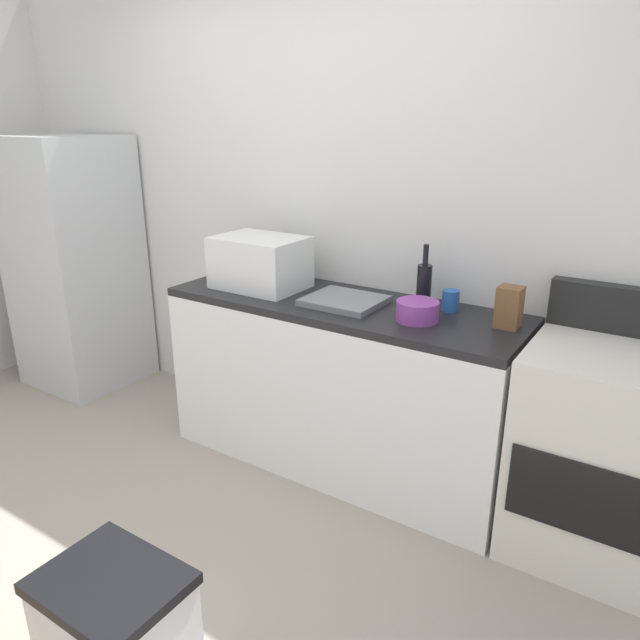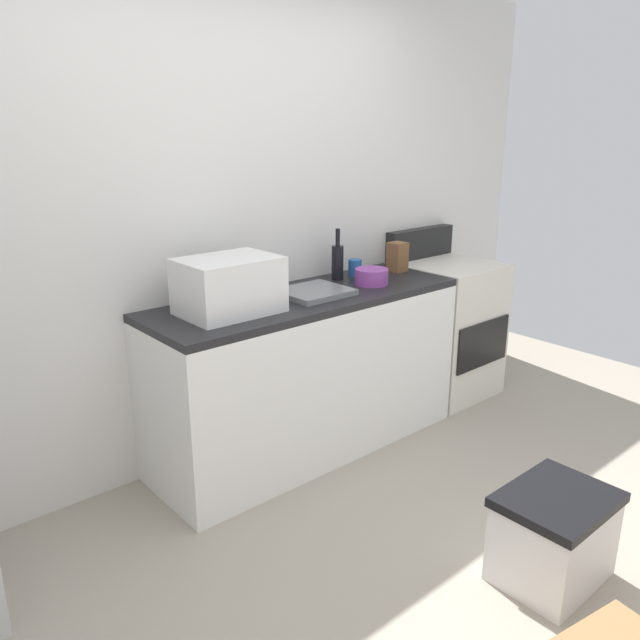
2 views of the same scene
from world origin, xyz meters
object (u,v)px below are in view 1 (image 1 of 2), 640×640
stove_oven (595,451)px  mixing_bowl (417,311)px  coffee_mug (451,301)px  wine_bottle (424,284)px  storage_bin (116,624)px  refrigerator (76,264)px  microwave (260,262)px  knife_block (509,307)px

stove_oven → mixing_bowl: stove_oven is taller
stove_oven → coffee_mug: bearing=168.4°
wine_bottle → storage_bin: wine_bottle is taller
wine_bottle → storage_bin: (-0.32, -1.64, -0.82)m
refrigerator → microwave: (1.56, 0.04, 0.21)m
coffee_mug → mixing_bowl: coffee_mug is taller
refrigerator → coffee_mug: size_ratio=16.54×
microwave → knife_block: bearing=3.9°
coffee_mug → storage_bin: coffee_mug is taller
knife_block → storage_bin: knife_block is taller
microwave → coffee_mug: (1.00, 0.16, -0.09)m
wine_bottle → mixing_bowl: 0.23m
stove_oven → coffee_mug: (-0.72, 0.15, 0.48)m
knife_block → storage_bin: size_ratio=0.39×
mixing_bowl → storage_bin: size_ratio=0.41×
refrigerator → wine_bottle: bearing=4.9°
stove_oven → storage_bin: bearing=-128.3°
coffee_mug → knife_block: 0.30m
microwave → storage_bin: (0.54, -1.47, -0.84)m
wine_bottle → knife_block: wine_bottle is taller
coffee_mug → knife_block: (0.29, -0.08, 0.04)m
microwave → storage_bin: microwave is taller
refrigerator → stove_oven: bearing=1.0°
coffee_mug → storage_bin: 1.86m
mixing_bowl → storage_bin: mixing_bowl is taller
wine_bottle → stove_oven: bearing=-10.0°
coffee_mug → microwave: bearing=-170.6°
stove_oven → mixing_bowl: bearing=-175.4°
microwave → coffee_mug: size_ratio=4.60×
refrigerator → wine_bottle: (2.41, 0.21, 0.18)m
stove_oven → wine_bottle: (-0.86, 0.15, 0.54)m
microwave → coffee_mug: 1.01m
wine_bottle → coffee_mug: bearing=-1.8°
microwave → knife_block: 1.29m
refrigerator → microwave: refrigerator is taller
microwave → storage_bin: bearing=-70.0°
stove_oven → coffee_mug: size_ratio=11.00×
wine_bottle → knife_block: (0.43, -0.08, -0.02)m
wine_bottle → knife_block: 0.44m
refrigerator → coffee_mug: (2.55, 0.20, 0.12)m
stove_oven → wine_bottle: wine_bottle is taller
refrigerator → storage_bin: (2.09, -1.44, -0.63)m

